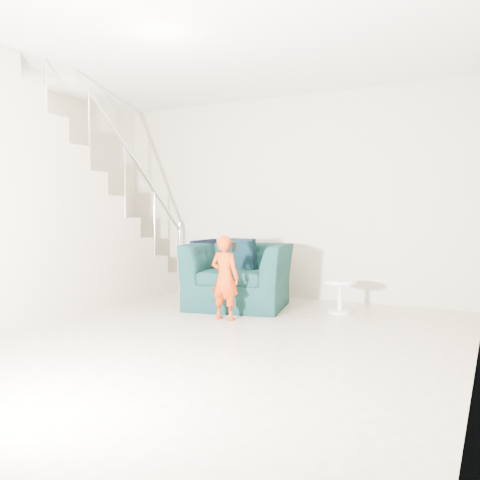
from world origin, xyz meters
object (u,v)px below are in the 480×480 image
Objects in this scene: armchair at (239,275)px; staircase at (49,230)px; toddler at (225,278)px; side_table at (340,291)px.

staircase is (-1.83, -1.23, 0.56)m from armchair.
toddler is 1.37m from side_table.
side_table is at bearing 25.12° from staircase.
staircase is (-3.03, -1.42, 0.69)m from side_table.
armchair is 0.33× the size of staircase.
armchair is 1.31× the size of toddler.
armchair is at bearing -171.03° from side_table.
armchair is 1.23m from side_table.
toddler is 2.16m from staircase.
toddler is 2.38× the size of side_table.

